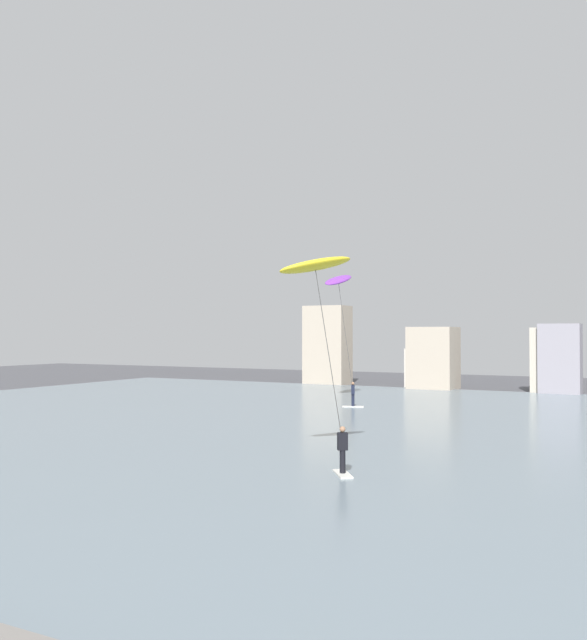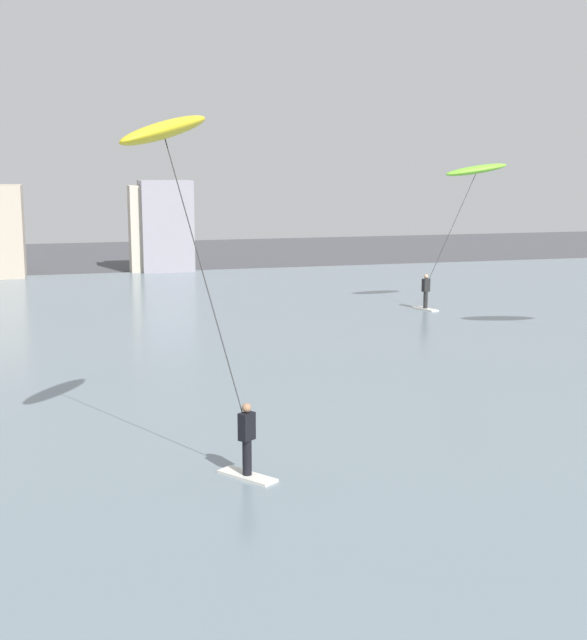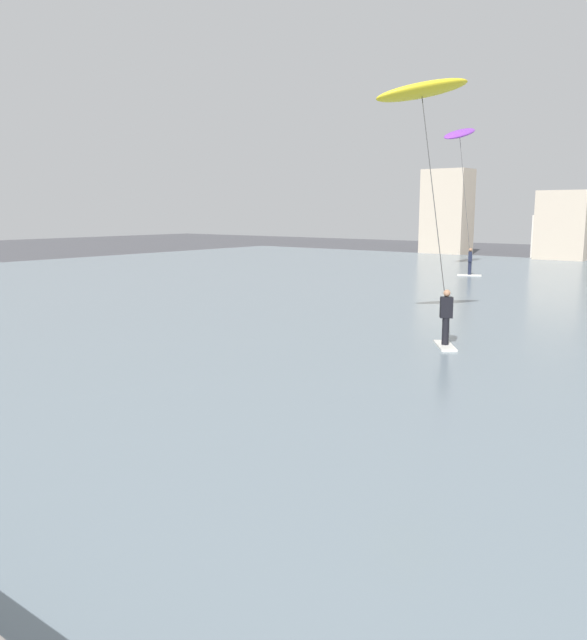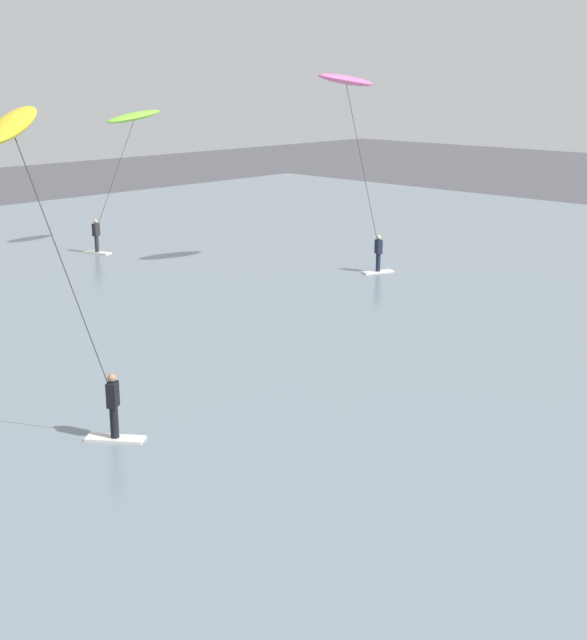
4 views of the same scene
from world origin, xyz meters
name	(u,v)px [view 3 (image 3 of 4)]	position (x,y,z in m)	size (l,w,h in m)	color
far_shore_buildings	(565,223)	(-10.10, 57.58, 2.94)	(24.97, 4.76, 7.65)	#B7A893
kitesurfer_yellow	(425,117)	(-3.60, 20.21, 6.66)	(3.38, 2.96, 7.89)	silver
kitesurfer_purple	(461,143)	(-12.25, 41.78, 8.14)	(3.60, 4.86, 9.35)	silver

